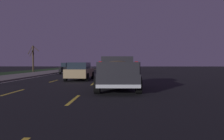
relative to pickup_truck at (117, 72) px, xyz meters
name	(u,v)px	position (x,y,z in m)	size (l,w,h in m)	color
ground	(90,75)	(15.00, 3.50, -0.98)	(144.00, 144.00, 0.00)	black
sidewalk_shoulder	(33,74)	(15.00, 10.95, -0.92)	(108.00, 4.00, 0.12)	slate
lane_markings	(72,74)	(18.17, 6.59, -0.98)	(108.00, 7.04, 0.01)	yellow
pickup_truck	(117,72)	(0.00, 0.00, 0.00)	(5.46, 2.36, 1.87)	#232328
sedan_silver	(79,67)	(27.37, 7.22, -0.20)	(4.43, 2.07, 1.54)	#B2B5BA
sedan_tan	(80,71)	(6.56, 3.31, -0.20)	(4.44, 2.09, 1.54)	#9E845B
sedan_black	(69,68)	(18.15, 6.93, -0.20)	(4.42, 2.05, 1.54)	black
sedan_white	(119,67)	(29.62, -0.21, -0.20)	(4.41, 2.04, 1.54)	silver
bare_tree_far	(33,58)	(25.24, 14.97, 1.50)	(1.76, 1.88, 4.66)	#423323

